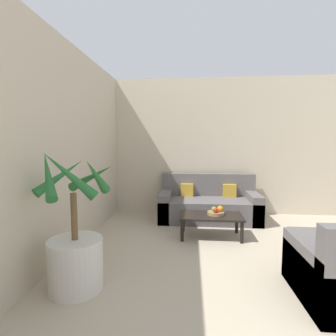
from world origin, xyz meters
TOP-DOWN VIEW (x-y plane):
  - wall_back at (0.00, 6.66)m, footprint 8.37×0.06m
  - potted_palm at (-2.95, 3.68)m, footprint 0.76×0.75m
  - sofa_loveseat at (-1.52, 6.15)m, footprint 1.80×0.85m
  - coffee_table at (-1.54, 5.23)m, footprint 0.94×0.52m
  - fruit_bowl at (-1.47, 5.24)m, footprint 0.25×0.25m
  - apple_red at (-1.47, 5.18)m, footprint 0.07×0.07m
  - apple_green at (-1.49, 5.26)m, footprint 0.07×0.07m
  - orange_fruit at (-1.40, 5.26)m, footprint 0.09×0.09m
  - ottoman at (-0.36, 4.47)m, footprint 0.52×0.45m

SIDE VIEW (x-z plane):
  - ottoman at x=-0.36m, z-range 0.00..0.36m
  - sofa_loveseat at x=-1.52m, z-range -0.14..0.68m
  - coffee_table at x=-1.54m, z-range 0.13..0.47m
  - fruit_bowl at x=-1.47m, z-range 0.34..0.39m
  - potted_palm at x=-2.95m, z-range -0.29..1.09m
  - apple_red at x=-1.47m, z-range 0.39..0.46m
  - apple_green at x=-1.49m, z-range 0.39..0.46m
  - orange_fruit at x=-1.40m, z-range 0.39..0.48m
  - wall_back at x=0.00m, z-range 0.00..2.70m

